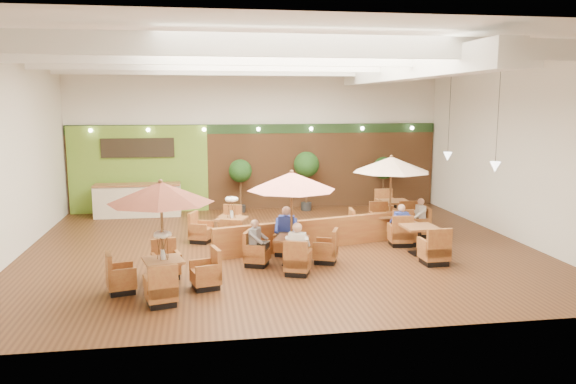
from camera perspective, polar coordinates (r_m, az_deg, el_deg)
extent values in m
plane|color=#381E0F|center=(15.86, -0.79, -5.67)|extent=(14.00, 14.00, 0.00)
cube|color=silver|center=(21.33, -3.10, 5.63)|extent=(14.00, 0.04, 5.50)
cube|color=silver|center=(9.52, 4.29, 1.22)|extent=(14.00, 0.04, 5.50)
cube|color=silver|center=(15.98, -26.57, 3.50)|extent=(0.04, 12.00, 5.50)
cube|color=silver|center=(17.77, 22.20, 4.26)|extent=(0.04, 12.00, 5.50)
cube|color=white|center=(15.40, -0.84, 14.53)|extent=(14.00, 12.00, 0.04)
cube|color=brown|center=(21.37, -3.06, 2.54)|extent=(13.90, 0.10, 3.20)
cube|color=#1E3819|center=(21.24, -3.09, 6.43)|extent=(13.90, 0.12, 0.35)
cube|color=olive|center=(21.32, -14.90, 2.23)|extent=(5.00, 0.08, 3.20)
cube|color=black|center=(21.16, -15.01, 4.36)|extent=(2.60, 0.08, 0.70)
cube|color=white|center=(16.22, 11.78, 12.12)|extent=(0.60, 11.00, 0.60)
cube|color=white|center=(11.43, 2.08, 14.63)|extent=(13.60, 0.12, 0.45)
cube|color=white|center=(14.08, -0.07, 13.60)|extent=(13.60, 0.12, 0.45)
cube|color=white|center=(16.65, -1.48, 12.92)|extent=(13.60, 0.12, 0.45)
cube|color=white|center=(19.33, -2.55, 12.39)|extent=(13.60, 0.12, 0.45)
cylinder|color=black|center=(16.26, 20.61, 8.02)|extent=(0.01, 0.01, 3.20)
cone|color=white|center=(16.35, 20.29, 2.42)|extent=(0.28, 0.28, 0.28)
cylinder|color=black|center=(18.93, 16.12, 8.33)|extent=(0.01, 0.01, 3.20)
cone|color=white|center=(19.01, 15.91, 3.50)|extent=(0.28, 0.28, 0.28)
sphere|color=#FFEAC6|center=(21.25, -19.43, 5.92)|extent=(0.14, 0.14, 0.14)
sphere|color=#FFEAC6|center=(20.98, -14.02, 6.14)|extent=(0.14, 0.14, 0.14)
sphere|color=#FFEAC6|center=(20.90, -8.52, 6.30)|extent=(0.14, 0.14, 0.14)
sphere|color=#FFEAC6|center=(21.01, -3.03, 6.40)|extent=(0.14, 0.14, 0.14)
sphere|color=#FFEAC6|center=(21.31, 2.36, 6.44)|extent=(0.14, 0.14, 0.14)
sphere|color=#FFEAC6|center=(21.79, 7.56, 6.43)|extent=(0.14, 0.14, 0.14)
sphere|color=#FFEAC6|center=(22.44, 12.50, 6.37)|extent=(0.14, 0.14, 0.14)
cube|color=beige|center=(20.70, -15.00, -0.91)|extent=(3.00, 0.70, 1.10)
cube|color=brown|center=(20.61, -15.07, 0.73)|extent=(3.00, 0.75, 0.06)
cube|color=brown|center=(15.73, 2.84, -4.25)|extent=(5.83, 1.71, 0.83)
cube|color=brown|center=(12.47, -12.56, -6.81)|extent=(0.97, 0.97, 0.06)
cylinder|color=black|center=(12.56, -12.50, -8.25)|extent=(0.09, 0.09, 0.62)
cube|color=black|center=(12.66, -12.45, -9.67)|extent=(0.52, 0.52, 0.04)
cube|color=brown|center=(11.73, -12.76, -9.86)|extent=(0.71, 0.71, 0.30)
cube|color=brown|center=(11.42, -13.19, -8.91)|extent=(0.59, 0.24, 0.66)
cube|color=brown|center=(11.63, -14.13, -9.10)|extent=(0.20, 0.52, 0.26)
cube|color=brown|center=(11.72, -11.46, -8.86)|extent=(0.20, 0.52, 0.26)
cube|color=black|center=(11.80, -12.72, -10.85)|extent=(0.63, 0.63, 0.13)
cube|color=brown|center=(13.43, -12.26, -7.39)|extent=(0.71, 0.71, 0.30)
cube|color=brown|center=(13.58, -11.99, -5.96)|extent=(0.59, 0.24, 0.66)
cube|color=brown|center=(13.43, -11.14, -6.52)|extent=(0.20, 0.52, 0.26)
cube|color=brown|center=(13.33, -13.45, -6.71)|extent=(0.20, 0.52, 0.26)
cube|color=black|center=(13.49, -12.23, -8.27)|extent=(0.63, 0.63, 0.13)
cube|color=brown|center=(12.67, -16.57, -8.58)|extent=(0.71, 0.71, 0.30)
cube|color=brown|center=(12.50, -15.58, -7.42)|extent=(0.24, 0.59, 0.66)
cube|color=brown|center=(12.88, -16.76, -7.43)|extent=(0.52, 0.20, 0.26)
cube|color=brown|center=(12.36, -16.46, -8.11)|extent=(0.52, 0.20, 0.26)
cube|color=black|center=(12.74, -16.53, -9.51)|extent=(0.63, 0.63, 0.13)
cube|color=brown|center=(12.55, -8.38, -8.46)|extent=(0.71, 0.71, 0.30)
cube|color=brown|center=(12.53, -9.50, -7.17)|extent=(0.24, 0.59, 0.66)
cube|color=brown|center=(12.24, -8.06, -7.98)|extent=(0.52, 0.20, 0.26)
cube|color=brown|center=(12.75, -8.72, -7.30)|extent=(0.52, 0.20, 0.26)
cube|color=black|center=(12.62, -8.35, -9.39)|extent=(0.63, 0.63, 0.13)
cylinder|color=brown|center=(12.34, -12.64, -4.58)|extent=(0.06, 0.06, 2.35)
cone|color=#5F2A1C|center=(12.15, -12.80, -0.02)|extent=(2.26, 2.26, 0.45)
sphere|color=brown|center=(12.11, -12.84, 1.06)|extent=(0.10, 0.10, 0.10)
cylinder|color=silver|center=(12.43, -12.58, -6.20)|extent=(0.10, 0.10, 0.22)
cube|color=brown|center=(14.11, 0.36, -4.76)|extent=(1.02, 1.02, 0.06)
cylinder|color=black|center=(14.19, 0.36, -6.03)|extent=(0.09, 0.09, 0.61)
cube|color=black|center=(14.28, 0.36, -7.28)|extent=(0.54, 0.54, 0.04)
cube|color=brown|center=(13.38, 0.97, -7.27)|extent=(0.74, 0.74, 0.30)
cube|color=brown|center=(13.10, 1.52, -6.36)|extent=(0.57, 0.29, 0.65)
cube|color=brown|center=(13.38, -0.16, -6.44)|extent=(0.25, 0.50, 0.26)
cube|color=brown|center=(13.28, 2.11, -6.57)|extent=(0.25, 0.50, 0.26)
cube|color=black|center=(13.44, 0.96, -8.13)|extent=(0.66, 0.66, 0.13)
cube|color=brown|center=(15.04, -0.18, -5.40)|extent=(0.74, 0.74, 0.30)
cube|color=brown|center=(15.18, -0.64, -4.19)|extent=(0.57, 0.29, 0.65)
cube|color=brown|center=(14.94, 0.82, -4.77)|extent=(0.25, 0.50, 0.26)
cube|color=brown|center=(15.06, -1.18, -4.66)|extent=(0.25, 0.50, 0.26)
cube|color=black|center=(15.10, -0.18, -6.18)|extent=(0.66, 0.66, 0.13)
cube|color=brown|center=(14.10, -3.18, -6.42)|extent=(0.74, 0.74, 0.30)
cube|color=brown|center=(14.13, -2.32, -5.21)|extent=(0.29, 0.57, 0.65)
cube|color=brown|center=(14.30, -2.90, -5.42)|extent=(0.50, 0.25, 0.26)
cube|color=brown|center=(13.80, -3.49, -5.97)|extent=(0.50, 0.25, 0.26)
cube|color=black|center=(14.16, -3.18, -7.24)|extent=(0.66, 0.66, 0.13)
cube|color=brown|center=(14.37, 3.83, -6.12)|extent=(0.74, 0.74, 0.30)
cube|color=brown|center=(14.17, 3.03, -5.18)|extent=(0.29, 0.57, 0.65)
cube|color=brown|center=(14.07, 3.67, -5.68)|extent=(0.50, 0.25, 0.26)
cube|color=brown|center=(14.58, 3.99, -5.15)|extent=(0.50, 0.25, 0.26)
cube|color=black|center=(14.43, 3.82, -6.93)|extent=(0.66, 0.66, 0.13)
cylinder|color=brown|center=(14.00, 0.36, -2.82)|extent=(0.06, 0.06, 2.31)
cone|color=#DB796A|center=(13.83, 0.36, 1.13)|extent=(2.21, 2.21, 0.45)
sphere|color=brown|center=(13.80, 0.36, 2.07)|extent=(0.10, 0.10, 0.10)
cube|color=brown|center=(17.06, 10.31, -2.36)|extent=(0.89, 0.89, 0.06)
cylinder|color=black|center=(17.13, 10.27, -3.47)|extent=(0.10, 0.10, 0.64)
cube|color=black|center=(17.21, 10.24, -4.57)|extent=(0.47, 0.47, 0.04)
cube|color=brown|center=(16.31, 11.32, -4.39)|extent=(0.65, 0.65, 0.31)
cube|color=brown|center=(16.02, 11.74, -3.58)|extent=(0.61, 0.15, 0.68)
cube|color=brown|center=(16.19, 10.38, -3.75)|extent=(0.13, 0.54, 0.27)
cube|color=brown|center=(16.34, 12.29, -3.70)|extent=(0.13, 0.54, 0.27)
cube|color=black|center=(16.36, 11.30, -5.14)|extent=(0.58, 0.58, 0.14)
cube|color=brown|center=(17.99, 9.31, -3.05)|extent=(0.65, 0.65, 0.31)
cube|color=brown|center=(18.16, 9.02, -2.00)|extent=(0.61, 0.15, 0.68)
cube|color=brown|center=(18.02, 10.20, -2.43)|extent=(0.13, 0.54, 0.27)
cube|color=brown|center=(17.89, 8.45, -2.47)|extent=(0.13, 0.54, 0.27)
cube|color=black|center=(18.04, 9.29, -3.74)|extent=(0.58, 0.58, 0.14)
cube|color=brown|center=(16.87, 7.32, -3.82)|extent=(0.65, 0.65, 0.31)
cube|color=brown|center=(16.90, 8.13, -2.81)|extent=(0.15, 0.61, 0.68)
cube|color=brown|center=(17.10, 7.15, -2.98)|extent=(0.54, 0.13, 0.27)
cube|color=brown|center=(16.56, 7.51, -3.39)|extent=(0.54, 0.13, 0.27)
cube|color=black|center=(16.92, 7.30, -4.56)|extent=(0.58, 0.58, 0.14)
cube|color=brown|center=(17.46, 13.12, -3.55)|extent=(0.65, 0.65, 0.31)
cube|color=brown|center=(17.29, 12.41, -2.66)|extent=(0.15, 0.61, 0.68)
cube|color=brown|center=(17.16, 13.41, -3.12)|extent=(0.54, 0.13, 0.27)
cube|color=brown|center=(17.69, 12.88, -2.74)|extent=(0.54, 0.13, 0.27)
cube|color=black|center=(17.51, 13.09, -4.25)|extent=(0.58, 0.58, 0.14)
cylinder|color=brown|center=(16.97, 10.35, -0.67)|extent=(0.06, 0.06, 2.41)
cone|color=#CBAB8E|center=(16.83, 10.46, 2.78)|extent=(2.32, 2.32, 0.45)
sphere|color=brown|center=(16.80, 10.48, 3.56)|extent=(0.10, 0.10, 0.10)
cube|color=brown|center=(16.49, -5.74, -2.72)|extent=(1.04, 1.04, 0.06)
cylinder|color=black|center=(16.56, -5.72, -3.83)|extent=(0.09, 0.09, 0.62)
cube|color=black|center=(16.64, -5.70, -4.94)|extent=(0.55, 0.55, 0.04)
cube|color=brown|center=(15.71, -5.53, -4.80)|extent=(0.76, 0.76, 0.30)
cube|color=brown|center=(15.43, -5.15, -3.97)|extent=(0.58, 0.31, 0.66)
cube|color=brown|center=(15.75, -6.48, -4.07)|extent=(0.27, 0.51, 0.26)
cube|color=brown|center=(15.58, -4.59, -4.19)|extent=(0.27, 0.51, 0.26)
cube|color=black|center=(15.76, -5.52, -5.56)|extent=(0.68, 0.68, 0.13)
cube|color=brown|center=(17.44, -5.88, -3.39)|extent=(0.76, 0.76, 0.30)
cube|color=brown|center=(17.60, -6.24, -2.34)|extent=(0.58, 0.31, 0.66)
cube|color=brown|center=(17.32, -5.04, -2.83)|extent=(0.27, 0.51, 0.26)
cube|color=brown|center=(17.50, -6.74, -2.74)|extent=(0.27, 0.51, 0.26)
cube|color=black|center=(17.49, -5.87, -4.08)|extent=(0.68, 0.68, 0.13)
cube|color=brown|center=(16.55, -8.82, -4.14)|extent=(0.76, 0.76, 0.30)
cube|color=brown|center=(16.58, -8.06, -3.10)|extent=(0.31, 0.58, 0.66)
cube|color=brown|center=(16.76, -8.48, -3.31)|extent=(0.51, 0.27, 0.26)
cube|color=brown|center=(16.26, -9.20, -3.71)|extent=(0.51, 0.27, 0.26)
cube|color=black|center=(16.60, -8.80, -4.87)|extent=(0.68, 0.68, 0.13)
cylinder|color=silver|center=(16.46, -5.75, -2.25)|extent=(0.10, 0.10, 0.22)
cube|color=brown|center=(15.45, 13.25, -3.50)|extent=(0.90, 0.90, 0.06)
cylinder|color=black|center=(15.53, 13.20, -4.79)|extent=(0.10, 0.10, 0.68)
cube|color=black|center=(15.62, 13.15, -6.07)|extent=(0.47, 0.47, 0.04)
cube|color=brown|center=(14.68, 14.62, -5.95)|extent=(0.65, 0.65, 0.33)
cube|color=brown|center=(14.37, 15.06, -5.03)|extent=(0.64, 0.12, 0.72)
cube|color=brown|center=(14.51, 13.58, -5.25)|extent=(0.10, 0.57, 0.29)
cube|color=brown|center=(14.76, 15.70, -5.09)|extent=(0.10, 0.57, 0.29)
cube|color=black|center=(14.74, 14.58, -6.83)|extent=(0.58, 0.58, 0.14)
cube|color=brown|center=(16.43, 11.92, -4.24)|extent=(0.65, 0.65, 0.33)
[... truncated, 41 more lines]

